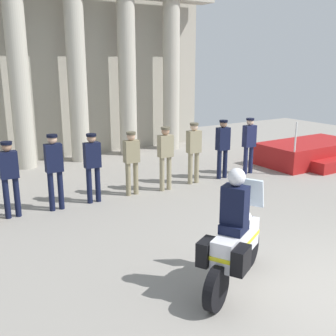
{
  "coord_description": "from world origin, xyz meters",
  "views": [
    {
      "loc": [
        -5.26,
        -3.13,
        3.37
      ],
      "look_at": [
        -1.08,
        3.49,
        1.31
      ],
      "focal_mm": 43.77,
      "sensor_mm": 36.0,
      "label": 1
    }
  ],
  "objects_px": {
    "officer_in_row_5": "(194,148)",
    "motorcycle_with_rider": "(234,240)",
    "officer_in_row_6": "(223,144)",
    "reviewing_stand": "(310,153)",
    "officer_in_row_7": "(249,141)",
    "officer_in_row_4": "(166,153)",
    "officer_in_row_2": "(92,162)",
    "officer_in_row_0": "(9,173)",
    "officer_in_row_3": "(132,158)",
    "officer_in_row_1": "(54,166)"
  },
  "relations": [
    {
      "from": "reviewing_stand",
      "to": "officer_in_row_4",
      "type": "distance_m",
      "value": 5.75
    },
    {
      "from": "officer_in_row_0",
      "to": "motorcycle_with_rider",
      "type": "distance_m",
      "value": 5.3
    },
    {
      "from": "reviewing_stand",
      "to": "officer_in_row_7",
      "type": "distance_m",
      "value": 2.78
    },
    {
      "from": "officer_in_row_0",
      "to": "officer_in_row_4",
      "type": "distance_m",
      "value": 3.9
    },
    {
      "from": "reviewing_stand",
      "to": "officer_in_row_4",
      "type": "height_order",
      "value": "officer_in_row_4"
    },
    {
      "from": "officer_in_row_3",
      "to": "officer_in_row_5",
      "type": "height_order",
      "value": "officer_in_row_5"
    },
    {
      "from": "officer_in_row_1",
      "to": "reviewing_stand",
      "type": "bearing_deg",
      "value": -178.54
    },
    {
      "from": "officer_in_row_0",
      "to": "officer_in_row_7",
      "type": "height_order",
      "value": "same"
    },
    {
      "from": "officer_in_row_7",
      "to": "officer_in_row_2",
      "type": "bearing_deg",
      "value": 1.98
    },
    {
      "from": "officer_in_row_1",
      "to": "officer_in_row_4",
      "type": "height_order",
      "value": "officer_in_row_1"
    },
    {
      "from": "officer_in_row_5",
      "to": "officer_in_row_7",
      "type": "relative_size",
      "value": 1.01
    },
    {
      "from": "reviewing_stand",
      "to": "officer_in_row_6",
      "type": "relative_size",
      "value": 2.0
    },
    {
      "from": "officer_in_row_1",
      "to": "officer_in_row_7",
      "type": "relative_size",
      "value": 1.04
    },
    {
      "from": "officer_in_row_7",
      "to": "motorcycle_with_rider",
      "type": "bearing_deg",
      "value": 47.65
    },
    {
      "from": "officer_in_row_0",
      "to": "officer_in_row_4",
      "type": "relative_size",
      "value": 1.0
    },
    {
      "from": "officer_in_row_5",
      "to": "officer_in_row_6",
      "type": "bearing_deg",
      "value": -178.75
    },
    {
      "from": "officer_in_row_2",
      "to": "officer_in_row_4",
      "type": "height_order",
      "value": "officer_in_row_4"
    },
    {
      "from": "officer_in_row_6",
      "to": "reviewing_stand",
      "type": "bearing_deg",
      "value": 179.86
    },
    {
      "from": "officer_in_row_2",
      "to": "officer_in_row_6",
      "type": "relative_size",
      "value": 0.99
    },
    {
      "from": "officer_in_row_0",
      "to": "officer_in_row_6",
      "type": "relative_size",
      "value": 0.99
    },
    {
      "from": "officer_in_row_4",
      "to": "motorcycle_with_rider",
      "type": "height_order",
      "value": "motorcycle_with_rider"
    },
    {
      "from": "officer_in_row_6",
      "to": "officer_in_row_4",
      "type": "bearing_deg",
      "value": 5.14
    },
    {
      "from": "motorcycle_with_rider",
      "to": "officer_in_row_6",
      "type": "bearing_deg",
      "value": 23.98
    },
    {
      "from": "officer_in_row_3",
      "to": "officer_in_row_4",
      "type": "distance_m",
      "value": 0.95
    },
    {
      "from": "officer_in_row_2",
      "to": "officer_in_row_4",
      "type": "relative_size",
      "value": 1.0
    },
    {
      "from": "officer_in_row_2",
      "to": "officer_in_row_6",
      "type": "bearing_deg",
      "value": -177.74
    },
    {
      "from": "reviewing_stand",
      "to": "motorcycle_with_rider",
      "type": "height_order",
      "value": "motorcycle_with_rider"
    },
    {
      "from": "reviewing_stand",
      "to": "officer_in_row_1",
      "type": "distance_m",
      "value": 8.67
    },
    {
      "from": "officer_in_row_5",
      "to": "motorcycle_with_rider",
      "type": "xyz_separation_m",
      "value": [
        -2.71,
        -4.81,
        -0.22
      ]
    },
    {
      "from": "officer_in_row_4",
      "to": "officer_in_row_7",
      "type": "height_order",
      "value": "same"
    },
    {
      "from": "officer_in_row_5",
      "to": "officer_in_row_1",
      "type": "bearing_deg",
      "value": 3.01
    },
    {
      "from": "officer_in_row_5",
      "to": "officer_in_row_7",
      "type": "bearing_deg",
      "value": -178.94
    },
    {
      "from": "reviewing_stand",
      "to": "officer_in_row_5",
      "type": "xyz_separation_m",
      "value": [
        -4.71,
        0.19,
        0.67
      ]
    },
    {
      "from": "officer_in_row_1",
      "to": "officer_in_row_4",
      "type": "xyz_separation_m",
      "value": [
        2.93,
        -0.08,
        -0.04
      ]
    },
    {
      "from": "officer_in_row_0",
      "to": "officer_in_row_7",
      "type": "xyz_separation_m",
      "value": [
        6.92,
        -0.06,
        -0.0
      ]
    },
    {
      "from": "officer_in_row_2",
      "to": "officer_in_row_7",
      "type": "bearing_deg",
      "value": -178.02
    },
    {
      "from": "officer_in_row_4",
      "to": "officer_in_row_6",
      "type": "distance_m",
      "value": 2.02
    },
    {
      "from": "officer_in_row_1",
      "to": "officer_in_row_2",
      "type": "bearing_deg",
      "value": -175.65
    },
    {
      "from": "officer_in_row_7",
      "to": "officer_in_row_4",
      "type": "bearing_deg",
      "value": 3.72
    },
    {
      "from": "motorcycle_with_rider",
      "to": "officer_in_row_5",
      "type": "bearing_deg",
      "value": 32.5
    },
    {
      "from": "officer_in_row_0",
      "to": "officer_in_row_3",
      "type": "distance_m",
      "value": 2.96
    },
    {
      "from": "officer_in_row_1",
      "to": "officer_in_row_5",
      "type": "distance_m",
      "value": 3.93
    },
    {
      "from": "officer_in_row_0",
      "to": "officer_in_row_2",
      "type": "distance_m",
      "value": 1.9
    },
    {
      "from": "officer_in_row_2",
      "to": "officer_in_row_5",
      "type": "distance_m",
      "value": 2.99
    },
    {
      "from": "reviewing_stand",
      "to": "officer_in_row_1",
      "type": "relative_size",
      "value": 1.94
    },
    {
      "from": "reviewing_stand",
      "to": "officer_in_row_5",
      "type": "relative_size",
      "value": 2.01
    },
    {
      "from": "reviewing_stand",
      "to": "officer_in_row_7",
      "type": "xyz_separation_m",
      "value": [
        -2.69,
        0.14,
        0.66
      ]
    },
    {
      "from": "reviewing_stand",
      "to": "officer_in_row_1",
      "type": "height_order",
      "value": "officer_in_row_1"
    },
    {
      "from": "officer_in_row_0",
      "to": "officer_in_row_5",
      "type": "bearing_deg",
      "value": -177.69
    },
    {
      "from": "officer_in_row_2",
      "to": "officer_in_row_6",
      "type": "xyz_separation_m",
      "value": [
        4.01,
        -0.01,
        0.01
      ]
    }
  ]
}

